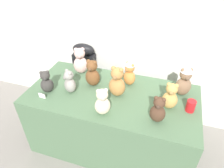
{
  "coord_description": "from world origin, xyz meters",
  "views": [
    {
      "loc": [
        0.49,
        -1.25,
        1.99
      ],
      "look_at": [
        0.0,
        0.25,
        0.86
      ],
      "focal_mm": 32.47,
      "sensor_mm": 36.0,
      "label": 1
    }
  ],
  "objects_px": {
    "teddy_bear_honey": "(170,97)",
    "party_cup_red": "(191,106)",
    "instrument_case": "(86,76)",
    "teddy_bear_chestnut": "(92,74)",
    "teddy_bear_blush": "(80,61)",
    "teddy_bear_ash": "(70,82)",
    "teddy_bear_mocha": "(184,80)",
    "display_table": "(112,120)",
    "teddy_bear_cream": "(102,102)",
    "teddy_bear_ginger": "(130,73)",
    "teddy_bear_cocoa": "(158,110)",
    "teddy_bear_caramel": "(117,83)",
    "teddy_bear_charcoal": "(46,82)"
  },
  "relations": [
    {
      "from": "teddy_bear_cocoa",
      "to": "teddy_bear_cream",
      "type": "bearing_deg",
      "value": -169.75
    },
    {
      "from": "display_table",
      "to": "instrument_case",
      "type": "bearing_deg",
      "value": 135.11
    },
    {
      "from": "teddy_bear_honey",
      "to": "display_table",
      "type": "bearing_deg",
      "value": 176.75
    },
    {
      "from": "teddy_bear_honey",
      "to": "teddy_bear_cocoa",
      "type": "relative_size",
      "value": 1.06
    },
    {
      "from": "display_table",
      "to": "teddy_bear_cream",
      "type": "xyz_separation_m",
      "value": [
        0.01,
        -0.28,
        0.49
      ]
    },
    {
      "from": "teddy_bear_mocha",
      "to": "party_cup_red",
      "type": "bearing_deg",
      "value": -90.73
    },
    {
      "from": "display_table",
      "to": "teddy_bear_mocha",
      "type": "xyz_separation_m",
      "value": [
        0.65,
        0.21,
        0.53
      ]
    },
    {
      "from": "teddy_bear_ash",
      "to": "teddy_bear_caramel",
      "type": "bearing_deg",
      "value": 43.73
    },
    {
      "from": "teddy_bear_caramel",
      "to": "teddy_bear_charcoal",
      "type": "xyz_separation_m",
      "value": [
        -0.67,
        -0.16,
        -0.03
      ]
    },
    {
      "from": "teddy_bear_chestnut",
      "to": "party_cup_red",
      "type": "relative_size",
      "value": 2.69
    },
    {
      "from": "display_table",
      "to": "party_cup_red",
      "type": "distance_m",
      "value": 0.85
    },
    {
      "from": "teddy_bear_cream",
      "to": "teddy_bear_cocoa",
      "type": "distance_m",
      "value": 0.47
    },
    {
      "from": "teddy_bear_cocoa",
      "to": "teddy_bear_mocha",
      "type": "distance_m",
      "value": 0.48
    },
    {
      "from": "display_table",
      "to": "teddy_bear_chestnut",
      "type": "distance_m",
      "value": 0.56
    },
    {
      "from": "teddy_bear_honey",
      "to": "teddy_bear_caramel",
      "type": "bearing_deg",
      "value": 176.42
    },
    {
      "from": "display_table",
      "to": "teddy_bear_chestnut",
      "type": "relative_size",
      "value": 5.71
    },
    {
      "from": "teddy_bear_ash",
      "to": "teddy_bear_cocoa",
      "type": "xyz_separation_m",
      "value": [
        0.87,
        -0.13,
        0.0
      ]
    },
    {
      "from": "teddy_bear_cocoa",
      "to": "party_cup_red",
      "type": "relative_size",
      "value": 2.3
    },
    {
      "from": "teddy_bear_cocoa",
      "to": "teddy_bear_mocha",
      "type": "bearing_deg",
      "value": 70.4
    },
    {
      "from": "instrument_case",
      "to": "teddy_bear_ginger",
      "type": "height_order",
      "value": "teddy_bear_ginger"
    },
    {
      "from": "display_table",
      "to": "teddy_bear_mocha",
      "type": "relative_size",
      "value": 5.01
    },
    {
      "from": "instrument_case",
      "to": "teddy_bear_chestnut",
      "type": "xyz_separation_m",
      "value": [
        0.31,
        -0.46,
        0.39
      ]
    },
    {
      "from": "instrument_case",
      "to": "teddy_bear_chestnut",
      "type": "bearing_deg",
      "value": -58.69
    },
    {
      "from": "teddy_bear_blush",
      "to": "teddy_bear_mocha",
      "type": "xyz_separation_m",
      "value": [
        1.11,
        -0.06,
        0.02
      ]
    },
    {
      "from": "teddy_bear_honey",
      "to": "party_cup_red",
      "type": "height_order",
      "value": "teddy_bear_honey"
    },
    {
      "from": "teddy_bear_blush",
      "to": "teddy_bear_cream",
      "type": "bearing_deg",
      "value": -71.77
    },
    {
      "from": "teddy_bear_ash",
      "to": "teddy_bear_mocha",
      "type": "xyz_separation_m",
      "value": [
        1.06,
        0.3,
        0.05
      ]
    },
    {
      "from": "teddy_bear_cocoa",
      "to": "party_cup_red",
      "type": "height_order",
      "value": "teddy_bear_cocoa"
    },
    {
      "from": "teddy_bear_cream",
      "to": "party_cup_red",
      "type": "relative_size",
      "value": 2.42
    },
    {
      "from": "teddy_bear_mocha",
      "to": "party_cup_red",
      "type": "distance_m",
      "value": 0.26
    },
    {
      "from": "teddy_bear_cocoa",
      "to": "teddy_bear_ash",
      "type": "bearing_deg",
      "value": 174.49
    },
    {
      "from": "teddy_bear_ash",
      "to": "teddy_bear_ginger",
      "type": "distance_m",
      "value": 0.61
    },
    {
      "from": "teddy_bear_honey",
      "to": "teddy_bear_cocoa",
      "type": "height_order",
      "value": "teddy_bear_honey"
    },
    {
      "from": "teddy_bear_blush",
      "to": "teddy_bear_honey",
      "type": "bearing_deg",
      "value": -38.19
    },
    {
      "from": "display_table",
      "to": "teddy_bear_cream",
      "type": "relative_size",
      "value": 6.35
    },
    {
      "from": "teddy_bear_blush",
      "to": "teddy_bear_caramel",
      "type": "relative_size",
      "value": 0.98
    },
    {
      "from": "display_table",
      "to": "teddy_bear_chestnut",
      "type": "bearing_deg",
      "value": 160.64
    },
    {
      "from": "teddy_bear_blush",
      "to": "teddy_bear_honey",
      "type": "relative_size",
      "value": 1.16
    },
    {
      "from": "teddy_bear_cream",
      "to": "teddy_bear_charcoal",
      "type": "height_order",
      "value": "teddy_bear_cream"
    },
    {
      "from": "teddy_bear_blush",
      "to": "party_cup_red",
      "type": "height_order",
      "value": "teddy_bear_blush"
    },
    {
      "from": "teddy_bear_blush",
      "to": "teddy_bear_mocha",
      "type": "distance_m",
      "value": 1.11
    },
    {
      "from": "teddy_bear_honey",
      "to": "teddy_bear_charcoal",
      "type": "xyz_separation_m",
      "value": [
        -1.17,
        -0.13,
        -0.01
      ]
    },
    {
      "from": "instrument_case",
      "to": "party_cup_red",
      "type": "xyz_separation_m",
      "value": [
        1.28,
        -0.56,
        0.31
      ]
    },
    {
      "from": "teddy_bear_mocha",
      "to": "teddy_bear_cocoa",
      "type": "bearing_deg",
      "value": -134.01
    },
    {
      "from": "display_table",
      "to": "teddy_bear_ash",
      "type": "distance_m",
      "value": 0.64
    },
    {
      "from": "display_table",
      "to": "teddy_bear_charcoal",
      "type": "xyz_separation_m",
      "value": [
        -0.62,
        -0.16,
        0.48
      ]
    },
    {
      "from": "teddy_bear_honey",
      "to": "teddy_bear_blush",
      "type": "bearing_deg",
      "value": 163.29
    },
    {
      "from": "teddy_bear_ginger",
      "to": "teddy_bear_mocha",
      "type": "xyz_separation_m",
      "value": [
        0.53,
        -0.01,
        0.02
      ]
    },
    {
      "from": "teddy_bear_blush",
      "to": "teddy_bear_ash",
      "type": "distance_m",
      "value": 0.36
    },
    {
      "from": "teddy_bear_chestnut",
      "to": "teddy_bear_caramel",
      "type": "height_order",
      "value": "teddy_bear_caramel"
    }
  ]
}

